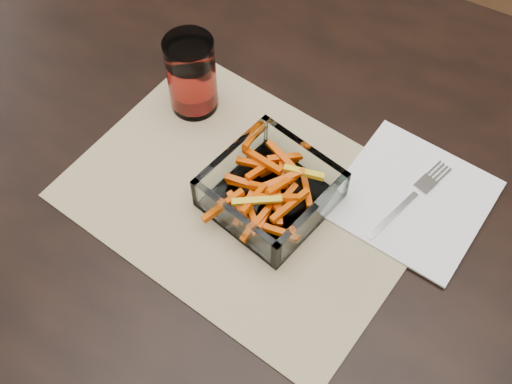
{
  "coord_description": "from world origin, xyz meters",
  "views": [
    {
      "loc": [
        0.17,
        -0.45,
        1.48
      ],
      "look_at": [
        -0.04,
        -0.07,
        0.78
      ],
      "focal_mm": 45.0,
      "sensor_mm": 36.0,
      "label": 1
    }
  ],
  "objects_px": {
    "fork": "(412,197)",
    "tumbler": "(192,77)",
    "dining_table": "(302,213)",
    "glass_bowl": "(270,192)"
  },
  "relations": [
    {
      "from": "fork",
      "to": "tumbler",
      "type": "bearing_deg",
      "value": -163.29
    },
    {
      "from": "tumbler",
      "to": "fork",
      "type": "bearing_deg",
      "value": -0.63
    },
    {
      "from": "dining_table",
      "to": "fork",
      "type": "relative_size",
      "value": 10.05
    },
    {
      "from": "fork",
      "to": "glass_bowl",
      "type": "bearing_deg",
      "value": -133.41
    },
    {
      "from": "tumbler",
      "to": "fork",
      "type": "relative_size",
      "value": 0.77
    },
    {
      "from": "tumbler",
      "to": "fork",
      "type": "height_order",
      "value": "tumbler"
    },
    {
      "from": "dining_table",
      "to": "fork",
      "type": "bearing_deg",
      "value": 15.5
    },
    {
      "from": "dining_table",
      "to": "glass_bowl",
      "type": "height_order",
      "value": "glass_bowl"
    },
    {
      "from": "dining_table",
      "to": "glass_bowl",
      "type": "bearing_deg",
      "value": -116.1
    },
    {
      "from": "dining_table",
      "to": "fork",
      "type": "distance_m",
      "value": 0.17
    }
  ]
}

